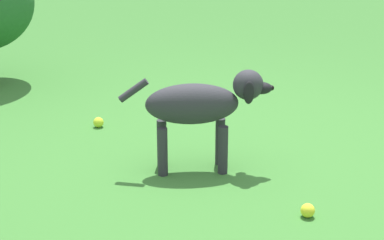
# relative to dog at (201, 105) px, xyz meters

# --- Properties ---
(ground) EXTENTS (14.00, 14.00, 0.00)m
(ground) POSITION_rel_dog_xyz_m (0.19, -0.14, -0.36)
(ground) COLOR #38722D
(dog) EXTENTS (0.41, 0.75, 0.55)m
(dog) POSITION_rel_dog_xyz_m (0.00, 0.00, 0.00)
(dog) COLOR #2D2D33
(dog) RESTS_ON ground
(tennis_ball_0) EXTENTS (0.07, 0.07, 0.07)m
(tennis_ball_0) POSITION_rel_dog_xyz_m (0.38, 0.83, -0.33)
(tennis_ball_0) COLOR #C3DF2E
(tennis_ball_0) RESTS_ON ground
(tennis_ball_1) EXTENTS (0.07, 0.07, 0.07)m
(tennis_ball_1) POSITION_rel_dog_xyz_m (-0.33, -0.64, -0.33)
(tennis_ball_1) COLOR yellow
(tennis_ball_1) RESTS_ON ground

